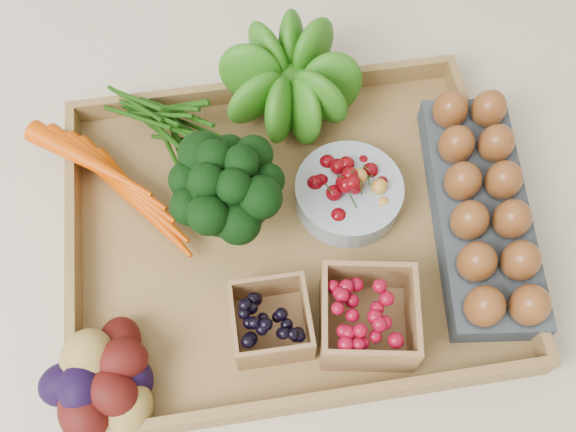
{
  "coord_description": "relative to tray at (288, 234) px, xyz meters",
  "views": [
    {
      "loc": [
        -0.05,
        -0.35,
        0.76
      ],
      "look_at": [
        0.0,
        0.0,
        0.06
      ],
      "focal_mm": 40.0,
      "sensor_mm": 36.0,
      "label": 1
    }
  ],
  "objects": [
    {
      "name": "ground",
      "position": [
        0.0,
        0.0,
        -0.01
      ],
      "size": [
        4.0,
        4.0,
        0.0
      ],
      "primitive_type": "plane",
      "color": "beige",
      "rests_on": "ground"
    },
    {
      "name": "tray",
      "position": [
        0.0,
        0.0,
        0.0
      ],
      "size": [
        0.55,
        0.45,
        0.01
      ],
      "primitive_type": "cube",
      "color": "olive",
      "rests_on": "ground"
    },
    {
      "name": "carrots",
      "position": [
        -0.21,
        0.09,
        0.03
      ],
      "size": [
        0.21,
        0.15,
        0.05
      ],
      "primitive_type": null,
      "color": "#D44300",
      "rests_on": "tray"
    },
    {
      "name": "lettuce",
      "position": [
        0.03,
        0.19,
        0.07
      ],
      "size": [
        0.13,
        0.13,
        0.13
      ],
      "primitive_type": "sphere",
      "color": "#1C560D",
      "rests_on": "tray"
    },
    {
      "name": "broccoli",
      "position": [
        -0.07,
        0.02,
        0.06
      ],
      "size": [
        0.14,
        0.14,
        0.11
      ],
      "primitive_type": null,
      "color": "black",
      "rests_on": "tray"
    },
    {
      "name": "cherry_bowl",
      "position": [
        0.08,
        0.03,
        0.03
      ],
      "size": [
        0.14,
        0.14,
        0.04
      ],
      "primitive_type": "cylinder",
      "color": "#8C9EA5",
      "rests_on": "tray"
    },
    {
      "name": "egg_carton",
      "position": [
        0.25,
        -0.02,
        0.03
      ],
      "size": [
        0.15,
        0.34,
        0.04
      ],
      "primitive_type": "cube",
      "rotation": [
        0.0,
        0.0,
        -0.12
      ],
      "color": "#373F46",
      "rests_on": "tray"
    },
    {
      "name": "potatoes",
      "position": [
        -0.23,
        -0.16,
        0.05
      ],
      "size": [
        0.16,
        0.16,
        0.09
      ],
      "primitive_type": null,
      "color": "#390B09",
      "rests_on": "tray"
    },
    {
      "name": "punnet_blackberry",
      "position": [
        -0.04,
        -0.12,
        0.04
      ],
      "size": [
        0.09,
        0.09,
        0.06
      ],
      "primitive_type": "cube",
      "rotation": [
        0.0,
        0.0,
        -0.01
      ],
      "color": "black",
      "rests_on": "tray"
    },
    {
      "name": "punnet_raspberry",
      "position": [
        0.07,
        -0.14,
        0.04
      ],
      "size": [
        0.13,
        0.13,
        0.07
      ],
      "primitive_type": "cube",
      "rotation": [
        0.0,
        0.0,
        -0.18
      ],
      "color": "maroon",
      "rests_on": "tray"
    }
  ]
}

